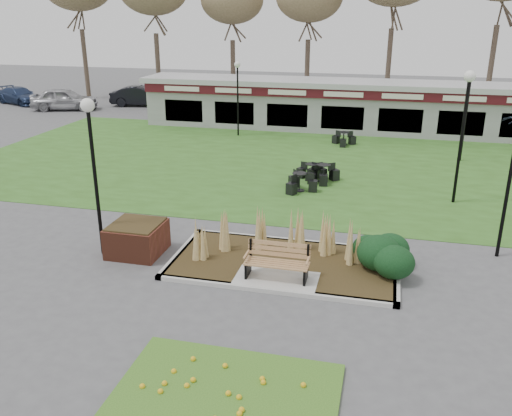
% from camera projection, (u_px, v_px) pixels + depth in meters
% --- Properties ---
extents(ground, '(100.00, 100.00, 0.00)m').
position_uv_depth(ground, '(275.00, 285.00, 14.29)').
color(ground, '#515154').
rests_on(ground, ground).
extents(lawn, '(34.00, 16.00, 0.02)m').
position_uv_depth(lawn, '(328.00, 165.00, 25.22)').
color(lawn, '#325E1D').
rests_on(lawn, ground).
extents(flower_bed, '(4.20, 3.00, 0.16)m').
position_uv_depth(flower_bed, '(224.00, 397.00, 10.07)').
color(flower_bed, '#36641C').
rests_on(flower_bed, ground).
extents(planting_bed, '(6.75, 3.40, 1.27)m').
position_uv_depth(planting_bed, '(330.00, 256.00, 15.11)').
color(planting_bed, '#372B16').
rests_on(planting_bed, ground).
extents(park_bench, '(1.70, 0.66, 0.93)m').
position_uv_depth(park_bench, '(277.00, 261.00, 14.31)').
color(park_bench, '#A56D4A').
rests_on(park_bench, ground).
extents(brick_planter, '(1.50, 1.50, 0.95)m').
position_uv_depth(brick_planter, '(137.00, 238.00, 16.02)').
color(brick_planter, brown).
rests_on(brick_planter, ground).
extents(food_pavilion, '(24.60, 3.40, 2.90)m').
position_uv_depth(food_pavilion, '(345.00, 105.00, 31.96)').
color(food_pavilion, gray).
rests_on(food_pavilion, ground).
extents(lamp_post_mid_left, '(0.38, 0.38, 4.59)m').
position_uv_depth(lamp_post_mid_left, '(92.00, 143.00, 15.00)').
color(lamp_post_mid_left, black).
rests_on(lamp_post_mid_left, ground).
extents(lamp_post_mid_right, '(0.34, 0.34, 4.14)m').
position_uv_depth(lamp_post_mid_right, '(468.00, 97.00, 24.85)').
color(lamp_post_mid_right, black).
rests_on(lamp_post_mid_right, ground).
extents(lamp_post_far_right, '(0.40, 0.40, 4.85)m').
position_uv_depth(lamp_post_far_right, '(465.00, 108.00, 19.14)').
color(lamp_post_far_right, black).
rests_on(lamp_post_far_right, ground).
extents(lamp_post_far_left, '(0.34, 0.34, 4.14)m').
position_uv_depth(lamp_post_far_left, '(238.00, 82.00, 30.01)').
color(lamp_post_far_left, black).
rests_on(lamp_post_far_left, ground).
extents(bistro_set_a, '(1.26, 1.39, 0.74)m').
position_uv_depth(bistro_set_a, '(299.00, 185.00, 21.52)').
color(bistro_set_a, black).
rests_on(bistro_set_a, ground).
extents(bistro_set_b, '(1.31, 1.22, 0.70)m').
position_uv_depth(bistro_set_b, '(312.00, 174.00, 22.92)').
color(bistro_set_b, black).
rests_on(bistro_set_b, ground).
extents(bistro_set_c, '(1.30, 1.14, 0.69)m').
position_uv_depth(bistro_set_c, '(344.00, 141.00, 28.80)').
color(bistro_set_c, black).
rests_on(bistro_set_c, ground).
extents(bistro_set_d, '(1.39, 1.30, 0.74)m').
position_uv_depth(bistro_set_d, '(323.00, 176.00, 22.68)').
color(bistro_set_d, black).
rests_on(bistro_set_d, ground).
extents(car_silver, '(4.92, 3.12, 1.56)m').
position_uv_depth(car_silver, '(64.00, 99.00, 38.64)').
color(car_silver, '#A8A8AD').
rests_on(car_silver, ground).
extents(car_black, '(4.61, 2.32, 1.45)m').
position_uv_depth(car_black, '(141.00, 96.00, 40.25)').
color(car_black, black).
rests_on(car_black, ground).
extents(car_blue, '(4.62, 3.22, 1.24)m').
position_uv_depth(car_blue, '(20.00, 96.00, 41.14)').
color(car_blue, navy).
rests_on(car_blue, ground).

